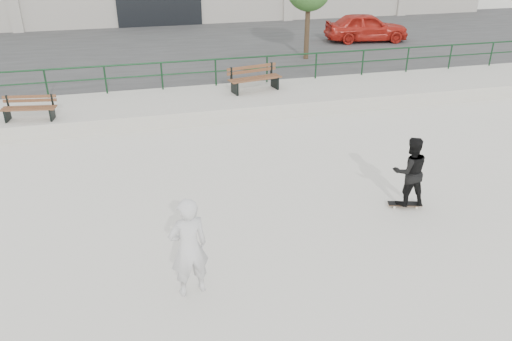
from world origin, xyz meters
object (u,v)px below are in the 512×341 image
object	(u,v)px
bench_left	(29,108)
skateboard	(405,204)
bench_right	(254,79)
seated_skater	(189,248)
red_car	(366,27)
standing_skater	(410,171)

from	to	relation	value
bench_left	skateboard	distance (m)	11.52
bench_right	seated_skater	size ratio (longest dim) A/B	1.06
bench_left	red_car	bearing A→B (deg)	37.47
bench_left	standing_skater	distance (m)	11.49
bench_right	standing_skater	bearing A→B (deg)	-91.21
standing_skater	seated_skater	bearing A→B (deg)	25.78
bench_left	skateboard	xyz separation A→B (m)	(9.10, -7.02, -0.80)
bench_left	bench_right	bearing A→B (deg)	18.48
standing_skater	seated_skater	world-z (taller)	seated_skater
seated_skater	skateboard	bearing A→B (deg)	-173.63
bench_left	seated_skater	distance (m)	9.60
skateboard	bench_left	bearing A→B (deg)	158.84
bench_right	skateboard	size ratio (longest dim) A/B	2.53
bench_right	bench_left	bearing A→B (deg)	177.33
bench_left	red_car	size ratio (longest dim) A/B	0.40
seated_skater	red_car	bearing A→B (deg)	-136.29
bench_right	seated_skater	distance (m)	10.71
red_car	skateboard	world-z (taller)	red_car
bench_left	standing_skater	world-z (taller)	standing_skater
bench_left	red_car	world-z (taller)	red_car
bench_left	skateboard	world-z (taller)	bench_left
skateboard	seated_skater	size ratio (longest dim) A/B	0.42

